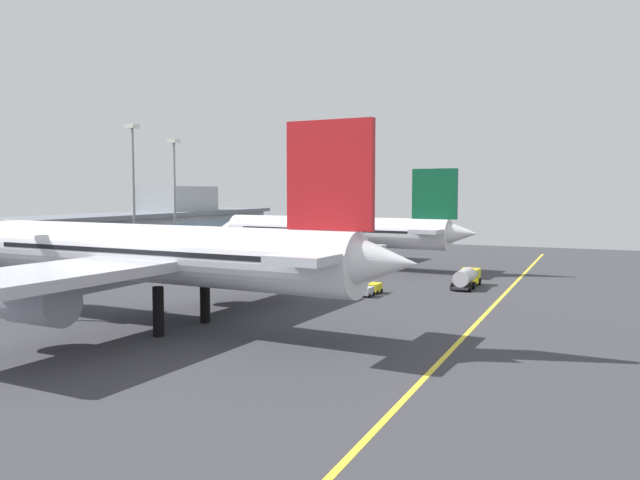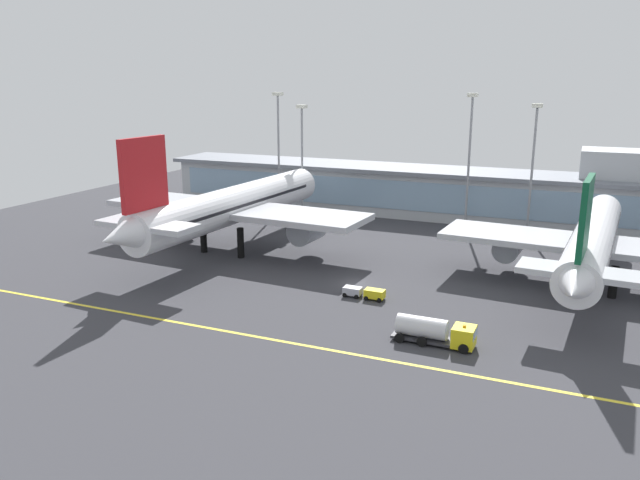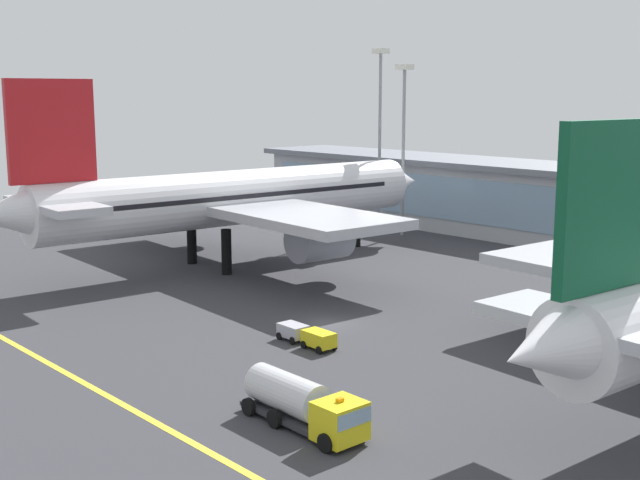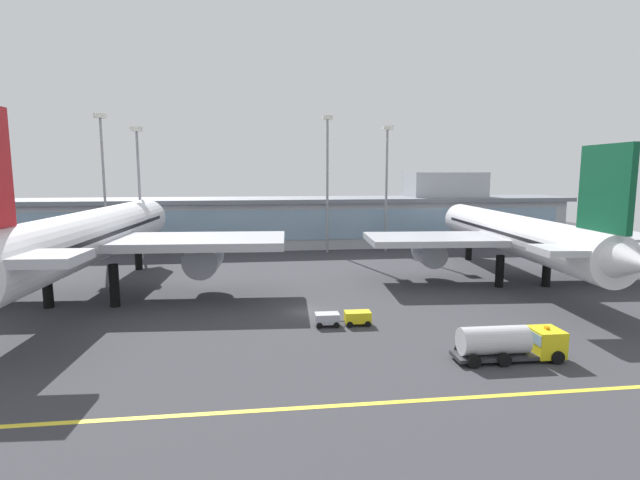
{
  "view_description": "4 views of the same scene",
  "coord_description": "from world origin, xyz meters",
  "px_view_note": "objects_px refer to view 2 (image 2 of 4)",
  "views": [
    {
      "loc": [
        -79.19,
        -34.13,
        14.38
      ],
      "look_at": [
        7.34,
        4.22,
        6.99
      ],
      "focal_mm": 35.92,
      "sensor_mm": 36.0,
      "label": 1
    },
    {
      "loc": [
        28.64,
        -79.07,
        28.28
      ],
      "look_at": [
        -8.77,
        8.0,
        3.56
      ],
      "focal_mm": 35.02,
      "sensor_mm": 36.0,
      "label": 2
    },
    {
      "loc": [
        49.69,
        -45.99,
        19.38
      ],
      "look_at": [
        -3.7,
        2.54,
        6.44
      ],
      "focal_mm": 46.41,
      "sensor_mm": 36.0,
      "label": 3
    },
    {
      "loc": [
        -5.26,
        -52.16,
        15.38
      ],
      "look_at": [
        2.7,
        8.5,
        6.8
      ],
      "focal_mm": 27.51,
      "sensor_mm": 36.0,
      "label": 4
    }
  ],
  "objects_px": {
    "apron_light_mast_far_east": "(534,150)",
    "apron_light_mast_centre": "(302,144)",
    "baggage_tug_near": "(364,293)",
    "apron_light_mast_west": "(470,143)",
    "airliner_near_left": "(233,206)",
    "airliner_near_right": "(593,241)",
    "apron_light_mast_east": "(278,136)",
    "fuel_tanker_truck": "(437,331)"
  },
  "relations": [
    {
      "from": "apron_light_mast_far_east",
      "to": "apron_light_mast_centre",
      "type": "bearing_deg",
      "value": -177.52
    },
    {
      "from": "baggage_tug_near",
      "to": "apron_light_mast_west",
      "type": "relative_size",
      "value": 0.22
    },
    {
      "from": "airliner_near_left",
      "to": "airliner_near_right",
      "type": "bearing_deg",
      "value": -83.66
    },
    {
      "from": "baggage_tug_near",
      "to": "apron_light_mast_west",
      "type": "xyz_separation_m",
      "value": [
        4.86,
        44.71,
        15.73
      ]
    },
    {
      "from": "apron_light_mast_east",
      "to": "apron_light_mast_west",
      "type": "bearing_deg",
      "value": -0.32
    },
    {
      "from": "apron_light_mast_east",
      "to": "apron_light_mast_far_east",
      "type": "relative_size",
      "value": 1.06
    },
    {
      "from": "airliner_near_left",
      "to": "baggage_tug_near",
      "type": "relative_size",
      "value": 10.23
    },
    {
      "from": "apron_light_mast_west",
      "to": "airliner_near_left",
      "type": "bearing_deg",
      "value": -137.1
    },
    {
      "from": "fuel_tanker_truck",
      "to": "apron_light_mast_east",
      "type": "relative_size",
      "value": 0.36
    },
    {
      "from": "apron_light_mast_east",
      "to": "apron_light_mast_centre",
      "type": "bearing_deg",
      "value": -18.76
    },
    {
      "from": "baggage_tug_near",
      "to": "apron_light_mast_west",
      "type": "bearing_deg",
      "value": 84.97
    },
    {
      "from": "baggage_tug_near",
      "to": "airliner_near_left",
      "type": "bearing_deg",
      "value": 154.92
    },
    {
      "from": "airliner_near_left",
      "to": "apron_light_mast_west",
      "type": "xyz_separation_m",
      "value": [
        33.12,
        30.77,
        8.97
      ]
    },
    {
      "from": "airliner_near_right",
      "to": "fuel_tanker_truck",
      "type": "distance_m",
      "value": 31.56
    },
    {
      "from": "baggage_tug_near",
      "to": "apron_light_mast_centre",
      "type": "bearing_deg",
      "value": 125.15
    },
    {
      "from": "fuel_tanker_truck",
      "to": "apron_light_mast_centre",
      "type": "relative_size",
      "value": 0.4
    },
    {
      "from": "airliner_near_right",
      "to": "apron_light_mast_west",
      "type": "height_order",
      "value": "apron_light_mast_west"
    },
    {
      "from": "apron_light_mast_west",
      "to": "apron_light_mast_far_east",
      "type": "height_order",
      "value": "apron_light_mast_west"
    },
    {
      "from": "apron_light_mast_far_east",
      "to": "apron_light_mast_east",
      "type": "bearing_deg",
      "value": 179.71
    },
    {
      "from": "airliner_near_left",
      "to": "apron_light_mast_centre",
      "type": "xyz_separation_m",
      "value": [
        -0.52,
        28.78,
        7.55
      ]
    },
    {
      "from": "airliner_near_left",
      "to": "fuel_tanker_truck",
      "type": "height_order",
      "value": "airliner_near_left"
    },
    {
      "from": "apron_light_mast_west",
      "to": "apron_light_mast_centre",
      "type": "height_order",
      "value": "apron_light_mast_west"
    },
    {
      "from": "airliner_near_right",
      "to": "apron_light_mast_centre",
      "type": "height_order",
      "value": "apron_light_mast_centre"
    },
    {
      "from": "baggage_tug_near",
      "to": "apron_light_mast_centre",
      "type": "height_order",
      "value": "apron_light_mast_centre"
    },
    {
      "from": "airliner_near_right",
      "to": "fuel_tanker_truck",
      "type": "xyz_separation_m",
      "value": [
        -15.0,
        -27.3,
        -5.08
      ]
    },
    {
      "from": "airliner_near_right",
      "to": "apron_light_mast_east",
      "type": "height_order",
      "value": "apron_light_mast_east"
    },
    {
      "from": "airliner_near_right",
      "to": "baggage_tug_near",
      "type": "height_order",
      "value": "airliner_near_right"
    },
    {
      "from": "airliner_near_right",
      "to": "fuel_tanker_truck",
      "type": "relative_size",
      "value": 5.86
    },
    {
      "from": "baggage_tug_near",
      "to": "apron_light_mast_centre",
      "type": "distance_m",
      "value": 53.46
    },
    {
      "from": "fuel_tanker_truck",
      "to": "baggage_tug_near",
      "type": "xyz_separation_m",
      "value": [
        -12.08,
        10.76,
        -0.72
      ]
    },
    {
      "from": "airliner_near_left",
      "to": "apron_light_mast_centre",
      "type": "bearing_deg",
      "value": 4.69
    },
    {
      "from": "apron_light_mast_west",
      "to": "apron_light_mast_far_east",
      "type": "relative_size",
      "value": 1.07
    },
    {
      "from": "airliner_near_right",
      "to": "fuel_tanker_truck",
      "type": "bearing_deg",
      "value": 155.28
    },
    {
      "from": "apron_light_mast_east",
      "to": "apron_light_mast_far_east",
      "type": "distance_m",
      "value": 51.57
    },
    {
      "from": "airliner_near_right",
      "to": "apron_light_mast_far_east",
      "type": "height_order",
      "value": "apron_light_mast_far_east"
    },
    {
      "from": "baggage_tug_near",
      "to": "apron_light_mast_far_east",
      "type": "relative_size",
      "value": 0.24
    },
    {
      "from": "fuel_tanker_truck",
      "to": "apron_light_mast_centre",
      "type": "bearing_deg",
      "value": 128.09
    },
    {
      "from": "apron_light_mast_east",
      "to": "apron_light_mast_far_east",
      "type": "height_order",
      "value": "apron_light_mast_east"
    },
    {
      "from": "airliner_near_left",
      "to": "apron_light_mast_far_east",
      "type": "distance_m",
      "value": 54.69
    },
    {
      "from": "fuel_tanker_truck",
      "to": "apron_light_mast_far_east",
      "type": "relative_size",
      "value": 0.38
    },
    {
      "from": "fuel_tanker_truck",
      "to": "baggage_tug_near",
      "type": "relative_size",
      "value": 1.61
    },
    {
      "from": "baggage_tug_near",
      "to": "apron_light_mast_east",
      "type": "relative_size",
      "value": 0.22
    }
  ]
}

